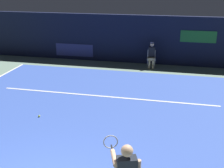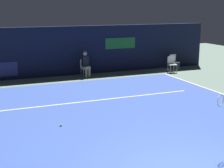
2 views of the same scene
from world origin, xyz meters
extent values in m
plane|color=slate|center=(0.00, 4.48, 0.00)|extent=(35.02, 35.02, 0.00)
cube|color=#3856B2|center=(0.00, 4.48, 0.01)|extent=(11.17, 10.96, 0.01)
cube|color=white|center=(0.00, 6.40, 0.01)|extent=(8.71, 0.10, 0.01)
cube|color=#141933|center=(0.00, 11.81, 1.30)|extent=(18.01, 0.30, 2.60)
cube|color=navy|center=(-3.15, 11.65, 0.55)|extent=(2.20, 0.04, 0.70)
cube|color=#1E6B2D|center=(3.60, 11.65, 1.60)|extent=(1.80, 0.04, 0.60)
sphere|color=#DBAD89|center=(1.99, 0.08, 1.62)|extent=(0.22, 0.22, 0.22)
cylinder|color=#DBAD89|center=(1.73, 0.22, 1.35)|extent=(0.25, 0.50, 0.09)
cylinder|color=black|center=(1.62, 0.50, 1.35)|extent=(0.13, 0.29, 0.03)
torus|color=#B2B2B7|center=(1.53, 0.77, 1.35)|extent=(0.29, 0.12, 0.30)
cube|color=white|center=(1.32, 10.96, 0.46)|extent=(0.48, 0.45, 0.04)
cube|color=white|center=(1.29, 11.16, 0.69)|extent=(0.42, 0.08, 0.42)
cylinder|color=#B2B2B7|center=(1.15, 10.77, 0.23)|extent=(0.03, 0.03, 0.46)
cylinder|color=#B2B2B7|center=(1.52, 10.81, 0.23)|extent=(0.03, 0.03, 0.46)
cylinder|color=#B2B2B7|center=(1.11, 11.10, 0.23)|extent=(0.03, 0.03, 0.46)
cylinder|color=#B2B2B7|center=(1.48, 11.15, 0.23)|extent=(0.03, 0.03, 0.46)
cube|color=tan|center=(1.33, 10.88, 0.50)|extent=(0.36, 0.43, 0.14)
cylinder|color=tan|center=(1.26, 10.69, 0.23)|extent=(0.11, 0.11, 0.46)
cylinder|color=tan|center=(1.43, 10.71, 0.23)|extent=(0.11, 0.11, 0.46)
cube|color=black|center=(1.31, 11.00, 0.83)|extent=(0.36, 0.26, 0.52)
sphere|color=beige|center=(1.31, 11.00, 1.21)|extent=(0.20, 0.20, 0.20)
cylinder|color=#141933|center=(1.31, 11.00, 1.30)|extent=(0.19, 0.19, 0.04)
sphere|color=#CCE033|center=(-1.73, 4.08, 0.05)|extent=(0.07, 0.07, 0.07)
camera|label=1|loc=(2.77, -4.49, 4.48)|focal=48.88mm
camera|label=2|loc=(-4.03, -5.67, 3.65)|focal=54.27mm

